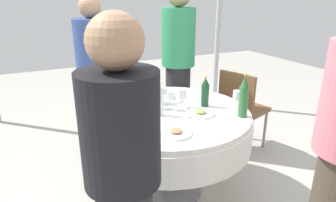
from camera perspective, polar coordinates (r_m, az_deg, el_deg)
name	(u,v)px	position (r m, az deg, el deg)	size (l,w,h in m)	color
ground_plane	(168,191)	(2.71, 0.00, -16.58)	(10.00, 10.00, 0.00)	#B7B2A8
dining_table	(168,128)	(2.41, 0.00, -5.21)	(1.30, 1.30, 0.74)	white
bottle_clear_near	(160,100)	(2.23, -1.56, 0.20)	(0.06, 0.06, 0.26)	silver
bottle_dark_green_north	(205,92)	(2.42, 7.03, 1.62)	(0.06, 0.06, 0.25)	#194728
bottle_green_rear	(244,97)	(2.26, 14.12, 0.75)	(0.07, 0.07, 0.33)	#2D6B38
bottle_clear_front	(127,91)	(2.37, -7.77, 1.85)	(0.06, 0.06, 0.31)	silver
bottle_dark_green_right	(149,89)	(2.48, -3.66, 2.33)	(0.07, 0.07, 0.27)	#194728
bottle_amber_east	(148,92)	(2.38, -3.88, 1.66)	(0.06, 0.06, 0.28)	#8C5619
wine_glass_front	(237,96)	(2.43, 12.92, 0.86)	(0.06, 0.06, 0.15)	white
wine_glass_right	(182,94)	(2.38, 2.63, 1.30)	(0.08, 0.08, 0.15)	white
wine_glass_east	(171,97)	(2.34, 0.58, 0.84)	(0.07, 0.07, 0.15)	white
plate_outer	(176,133)	(1.97, 1.47, -5.99)	(0.21, 0.21, 0.04)	white
plate_inner	(170,99)	(2.57, 0.47, 0.38)	(0.22, 0.22, 0.04)	white
plate_mid	(200,113)	(2.29, 6.09, -2.29)	(0.22, 0.22, 0.04)	white
plate_far	(135,118)	(2.20, -6.20, -3.20)	(0.21, 0.21, 0.04)	white
knife_north	(114,101)	(2.59, -10.24, -0.02)	(0.18, 0.02, 0.01)	silver
spoon_rear	(206,99)	(2.61, 7.20, 0.31)	(0.18, 0.02, 0.01)	silver
folded_napkin	(107,112)	(2.34, -11.48, -2.08)	(0.15, 0.15, 0.02)	white
person_near	(178,65)	(3.15, 1.93, 6.79)	(0.34, 0.34, 1.70)	#26262B
person_rear	(96,78)	(2.99, -13.52, 4.19)	(0.34, 0.34, 1.59)	#26262B
person_front	(123,181)	(1.41, -8.45, -14.76)	(0.34, 0.34, 1.55)	#26262B
chair_east	(241,105)	(3.19, 13.59, -0.71)	(0.51, 0.51, 0.87)	brown
tent_pole_main	(219,16)	(4.36, 9.57, 15.58)	(0.07, 0.07, 2.61)	#B2B5B7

